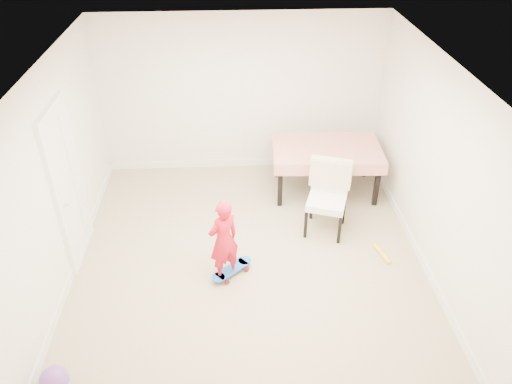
{
  "coord_description": "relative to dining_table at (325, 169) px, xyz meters",
  "views": [
    {
      "loc": [
        -0.2,
        -4.99,
        4.37
      ],
      "look_at": [
        0.1,
        0.2,
        0.95
      ],
      "focal_mm": 35.0,
      "sensor_mm": 36.0,
      "label": 1
    }
  ],
  "objects": [
    {
      "name": "ground",
      "position": [
        -1.27,
        -1.65,
        -0.39
      ],
      "size": [
        5.0,
        5.0,
        0.0
      ],
      "primitive_type": "plane",
      "color": "tan",
      "rests_on": "ground"
    },
    {
      "name": "ceiling",
      "position": [
        -1.27,
        -1.65,
        2.19
      ],
      "size": [
        4.5,
        5.0,
        0.04
      ],
      "primitive_type": "cube",
      "color": "white",
      "rests_on": "wall_back"
    },
    {
      "name": "wall_back",
      "position": [
        -1.27,
        0.83,
        0.91
      ],
      "size": [
        4.5,
        0.04,
        2.6
      ],
      "primitive_type": "cube",
      "color": "silver",
      "rests_on": "ground"
    },
    {
      "name": "wall_front",
      "position": [
        -1.27,
        -4.13,
        0.91
      ],
      "size": [
        4.5,
        0.04,
        2.6
      ],
      "primitive_type": "cube",
      "color": "silver",
      "rests_on": "ground"
    },
    {
      "name": "wall_left",
      "position": [
        -3.5,
        -1.65,
        0.91
      ],
      "size": [
        0.04,
        5.0,
        2.6
      ],
      "primitive_type": "cube",
      "color": "silver",
      "rests_on": "ground"
    },
    {
      "name": "wall_right",
      "position": [
        0.96,
        -1.65,
        0.91
      ],
      "size": [
        0.04,
        5.0,
        2.6
      ],
      "primitive_type": "cube",
      "color": "silver",
      "rests_on": "ground"
    },
    {
      "name": "door",
      "position": [
        -3.49,
        -1.35,
        0.64
      ],
      "size": [
        0.11,
        0.94,
        2.11
      ],
      "primitive_type": "cube",
      "color": "white",
      "rests_on": "ground"
    },
    {
      "name": "baseboard_back",
      "position": [
        -1.27,
        0.84,
        -0.33
      ],
      "size": [
        4.5,
        0.02,
        0.12
      ],
      "primitive_type": "cube",
      "color": "white",
      "rests_on": "ground"
    },
    {
      "name": "baseboard_left",
      "position": [
        -3.51,
        -1.65,
        -0.33
      ],
      "size": [
        0.02,
        5.0,
        0.12
      ],
      "primitive_type": "cube",
      "color": "white",
      "rests_on": "ground"
    },
    {
      "name": "baseboard_right",
      "position": [
        0.97,
        -1.65,
        -0.33
      ],
      "size": [
        0.02,
        5.0,
        0.12
      ],
      "primitive_type": "cube",
      "color": "white",
      "rests_on": "ground"
    },
    {
      "name": "dining_table",
      "position": [
        0.0,
        0.0,
        0.0
      ],
      "size": [
        1.69,
        1.11,
        0.77
      ],
      "primitive_type": null,
      "rotation": [
        0.0,
        0.0,
        -0.05
      ],
      "color": "red",
      "rests_on": "ground"
    },
    {
      "name": "dining_chair",
      "position": [
        -0.17,
        -1.05,
        0.14
      ],
      "size": [
        0.74,
        0.79,
        1.04
      ],
      "primitive_type": null,
      "rotation": [
        0.0,
        0.0,
        -0.32
      ],
      "color": "silver",
      "rests_on": "ground"
    },
    {
      "name": "skateboard",
      "position": [
        -1.5,
        -1.89,
        -0.34
      ],
      "size": [
        0.61,
        0.57,
        0.09
      ],
      "primitive_type": null,
      "rotation": [
        0.0,
        0.0,
        0.72
      ],
      "color": "blue",
      "rests_on": "ground"
    },
    {
      "name": "child",
      "position": [
        -1.58,
        -1.93,
        0.17
      ],
      "size": [
        0.48,
        0.44,
        1.11
      ],
      "primitive_type": "imported",
      "rotation": [
        0.0,
        0.0,
        3.7
      ],
      "color": "red",
      "rests_on": "ground"
    },
    {
      "name": "balloon",
      "position": [
        -3.27,
        -3.46,
        -0.25
      ],
      "size": [
        0.28,
        0.28,
        0.28
      ],
      "primitive_type": "sphere",
      "color": "purple",
      "rests_on": "ground"
    },
    {
      "name": "foam_toy",
      "position": [
        0.51,
        -1.64,
        -0.36
      ],
      "size": [
        0.16,
        0.4,
        0.06
      ],
      "primitive_type": "cylinder",
      "rotation": [
        1.57,
        0.0,
        0.26
      ],
      "color": "yellow",
      "rests_on": "ground"
    }
  ]
}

